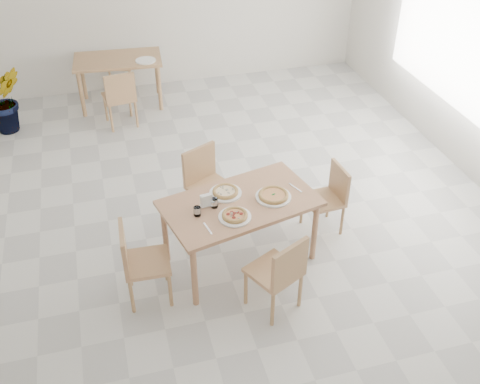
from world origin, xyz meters
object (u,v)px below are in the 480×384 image
object	(u,v)px
plate_mushroom	(225,193)
tumbler_b	(214,203)
pizza_pepperoni	(235,215)
chair_back_n	(122,60)
second_table	(118,65)
potted_plant	(6,100)
tumbler_a	(197,211)
chair_east	(330,194)
pizza_margherita	(273,195)
chair_north	(206,180)
plate_margherita	(273,197)
plate_pepperoni	(235,217)
chair_south	(280,271)
chair_west	(138,259)
chair_back_s	(120,95)
plate_empty	(146,61)
main_table	(240,208)
pizza_mushroom	(225,191)
napkin_holder	(206,201)

from	to	relation	value
plate_mushroom	tumbler_b	distance (m)	0.24
pizza_pepperoni	chair_back_n	bearing A→B (deg)	97.25
second_table	potted_plant	world-z (taller)	potted_plant
tumbler_a	chair_east	bearing A→B (deg)	12.98
potted_plant	chair_back_n	bearing A→B (deg)	31.81
pizza_margherita	potted_plant	distance (m)	4.51
chair_north	plate_margherita	xyz separation A→B (m)	(0.51, -0.82, 0.25)
chair_north	plate_pepperoni	xyz separation A→B (m)	(0.06, -1.02, 0.25)
plate_mushroom	chair_north	bearing A→B (deg)	96.06
chair_south	pizza_pepperoni	bearing A→B (deg)	-89.19
chair_east	tumbler_b	world-z (taller)	tumbler_b
pizza_pepperoni	tumbler_a	distance (m)	0.36
chair_west	chair_back_s	bearing A→B (deg)	-0.27
potted_plant	chair_south	bearing A→B (deg)	-58.74
plate_margherita	plate_empty	xyz separation A→B (m)	(-0.76, 3.72, 0.00)
plate_mushroom	pizza_pepperoni	distance (m)	0.39
chair_back_n	potted_plant	world-z (taller)	potted_plant
chair_back_n	plate_empty	distance (m)	0.98
chair_east	potted_plant	distance (m)	4.80
plate_margherita	tumbler_b	bearing A→B (deg)	179.23
pizza_margherita	potted_plant	xyz separation A→B (m)	(-2.77, 3.54, -0.31)
tumbler_b	chair_back_n	xyz separation A→B (m)	(-0.47, 4.59, -0.35)
tumbler_a	plate_empty	distance (m)	3.80
chair_south	plate_pepperoni	size ratio (longest dim) A/B	2.75
main_table	pizza_pepperoni	distance (m)	0.28
tumbler_a	chair_back_s	distance (m)	3.33
plate_mushroom	pizza_pepperoni	world-z (taller)	pizza_pepperoni
pizza_margherita	tumbler_a	world-z (taller)	tumbler_a
plate_margherita	chair_back_s	distance (m)	3.44
chair_east	plate_margherita	bearing A→B (deg)	-73.95
plate_mushroom	pizza_pepperoni	bearing A→B (deg)	-91.17
plate_margherita	plate_mushroom	world-z (taller)	same
chair_south	chair_west	world-z (taller)	chair_south
chair_south	chair_back_n	world-z (taller)	chair_south
chair_north	chair_east	distance (m)	1.37
plate_mushroom	plate_empty	world-z (taller)	same
main_table	pizza_mushroom	distance (m)	0.23
chair_north	chair_west	xyz separation A→B (m)	(-0.88, -1.06, -0.02)
chair_back_s	chair_back_n	size ratio (longest dim) A/B	1.12
plate_margherita	plate_pepperoni	world-z (taller)	same
pizza_pepperoni	plate_empty	xyz separation A→B (m)	(-0.31, 3.93, -0.02)
chair_east	chair_back_n	size ratio (longest dim) A/B	1.02
chair_back_s	plate_margherita	bearing A→B (deg)	102.76
plate_mushroom	napkin_holder	distance (m)	0.28
plate_pepperoni	tumbler_a	bearing A→B (deg)	158.70
chair_east	pizza_pepperoni	size ratio (longest dim) A/B	3.08
plate_mushroom	plate_pepperoni	distance (m)	0.39
chair_east	second_table	xyz separation A→B (m)	(-1.90, 3.66, 0.20)
plate_mushroom	tumbler_a	bearing A→B (deg)	-142.31
plate_pepperoni	chair_back_s	bearing A→B (deg)	102.72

